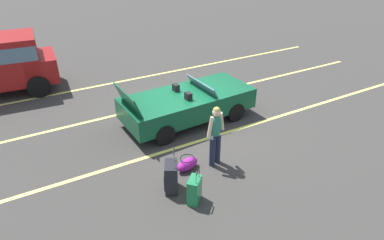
{
  "coord_description": "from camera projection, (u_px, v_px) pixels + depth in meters",
  "views": [
    {
      "loc": [
        -4.4,
        -8.15,
        5.2
      ],
      "look_at": [
        -0.53,
        -1.23,
        0.75
      ],
      "focal_mm": 30.82,
      "sensor_mm": 36.0,
      "label": 1
    }
  ],
  "objects": [
    {
      "name": "convertible_car",
      "position": [
        193.0,
        102.0,
        10.42
      ],
      "size": [
        4.24,
        2.0,
        1.52
      ],
      "rotation": [
        0.0,
        0.0,
        0.05
      ],
      "color": "#0F4C2D",
      "rests_on": "ground_plane"
    },
    {
      "name": "lot_line_near",
      "position": [
        208.0,
        138.0,
        9.67
      ],
      "size": [
        18.0,
        0.12,
        0.01
      ],
      "primitive_type": "cube",
      "color": "#EAE066",
      "rests_on": "ground_plane"
    },
    {
      "name": "lot_line_far",
      "position": [
        141.0,
        78.0,
        13.78
      ],
      "size": [
        18.0,
        0.12,
        0.01
      ],
      "primitive_type": "cube",
      "color": "#EAE066",
      "rests_on": "ground_plane"
    },
    {
      "name": "duffel_bag",
      "position": [
        187.0,
        164.0,
        8.32
      ],
      "size": [
        0.69,
        0.45,
        0.34
      ],
      "rotation": [
        0.0,
        0.0,
        3.39
      ],
      "color": "#991E8C",
      "rests_on": "ground_plane"
    },
    {
      "name": "traveler_person",
      "position": [
        216.0,
        133.0,
        8.15
      ],
      "size": [
        0.6,
        0.29,
        1.65
      ],
      "rotation": [
        0.0,
        0.0,
        1.83
      ],
      "color": "#1E2338",
      "rests_on": "ground_plane"
    },
    {
      "name": "lot_line_mid",
      "position": [
        168.0,
        103.0,
        11.72
      ],
      "size": [
        18.0,
        0.12,
        0.01
      ],
      "primitive_type": "cube",
      "color": "#EAE066",
      "rests_on": "ground_plane"
    },
    {
      "name": "ground_plane",
      "position": [
        188.0,
        120.0,
        10.62
      ],
      "size": [
        80.0,
        80.0,
        0.0
      ],
      "primitive_type": "plane",
      "color": "#383533"
    },
    {
      "name": "suitcase_large_black",
      "position": [
        171.0,
        177.0,
        7.54
      ],
      "size": [
        0.47,
        0.56,
        1.09
      ],
      "rotation": [
        0.0,
        0.0,
        2.66
      ],
      "color": "black",
      "rests_on": "ground_plane"
    },
    {
      "name": "suitcase_medium_bright",
      "position": [
        195.0,
        190.0,
        7.24
      ],
      "size": [
        0.45,
        0.45,
        0.84
      ],
      "rotation": [
        0.0,
        0.0,
        2.34
      ],
      "color": "#19723F",
      "rests_on": "ground_plane"
    }
  ]
}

